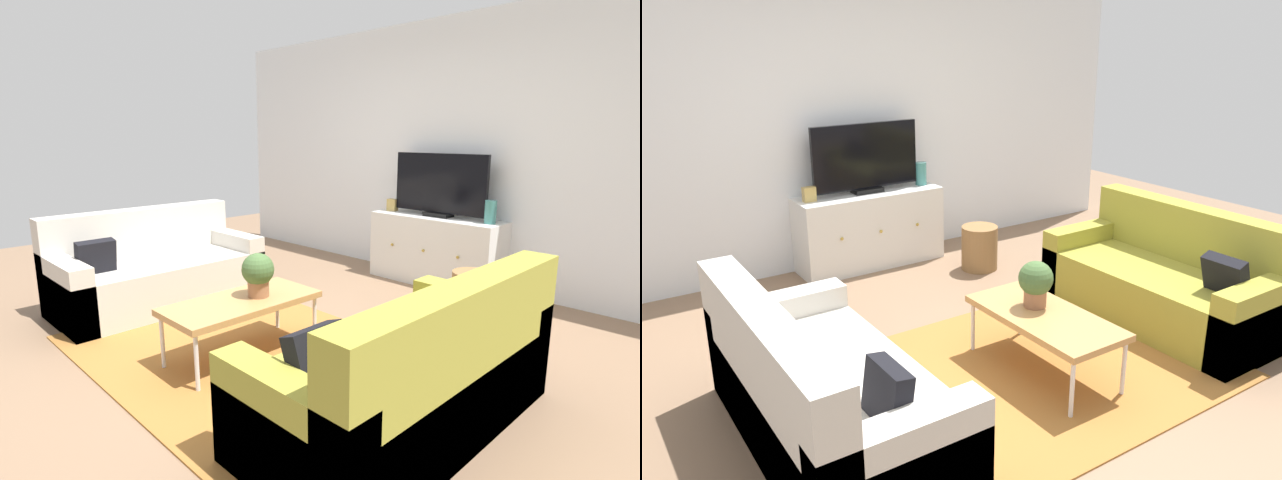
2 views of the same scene
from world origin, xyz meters
TOP-DOWN VIEW (x-y plane):
  - ground_plane at (0.00, 0.00)m, footprint 10.00×10.00m
  - wall_back at (0.00, 2.55)m, footprint 6.40×0.12m
  - area_rug at (0.00, -0.15)m, footprint 2.50×1.90m
  - couch_left_side at (-1.44, -0.10)m, footprint 0.85×1.78m
  - couch_right_side at (1.44, -0.10)m, footprint 0.85×1.78m
  - coffee_table at (0.07, -0.20)m, footprint 0.51×1.07m
  - potted_plant at (0.10, -0.08)m, footprint 0.23×0.23m
  - tv_console at (0.06, 2.27)m, footprint 1.39×0.47m
  - flat_screen_tv at (0.06, 2.29)m, footprint 1.04×0.16m
  - glass_vase at (0.63, 2.27)m, footprint 0.11×0.11m
  - mantel_clock at (-0.52, 2.27)m, footprint 0.11×0.07m
  - wicker_basket at (0.85, 1.59)m, footprint 0.34×0.34m

SIDE VIEW (x-z plane):
  - ground_plane at x=0.00m, z-range 0.00..0.00m
  - area_rug at x=0.00m, z-range 0.00..0.01m
  - wicker_basket at x=0.85m, z-range 0.00..0.41m
  - couch_left_side at x=-1.44m, z-range -0.15..0.71m
  - couch_right_side at x=1.44m, z-range -0.15..0.71m
  - tv_console at x=0.06m, z-range 0.00..0.71m
  - coffee_table at x=0.07m, z-range 0.18..0.60m
  - potted_plant at x=0.10m, z-range 0.44..0.75m
  - mantel_clock at x=-0.52m, z-range 0.71..0.84m
  - glass_vase at x=0.63m, z-range 0.71..0.93m
  - flat_screen_tv at x=0.06m, z-range 0.71..1.35m
  - wall_back at x=0.00m, z-range 0.00..2.70m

